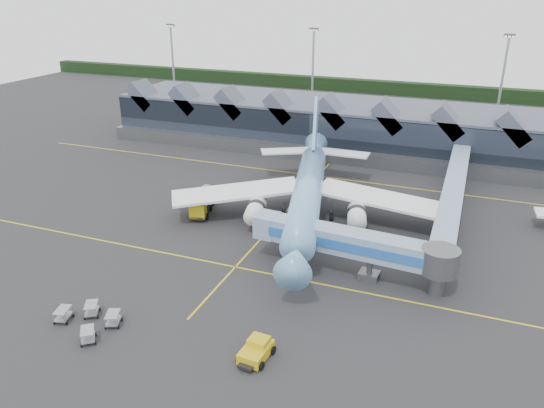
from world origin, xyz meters
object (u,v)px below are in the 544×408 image
at_px(pushback_tug, 256,350).
at_px(main_airliner, 308,190).
at_px(fuel_truck, 203,201).
at_px(jet_bridge, 363,246).

bearing_deg(pushback_tug, main_airliner, 103.75).
distance_m(fuel_truck, pushback_tug, 36.07).
bearing_deg(main_airliner, pushback_tug, -94.55).
height_order(fuel_truck, pushback_tug, fuel_truck).
height_order(jet_bridge, fuel_truck, jet_bridge).
bearing_deg(pushback_tug, jet_bridge, 76.53).
xyz_separation_m(jet_bridge, fuel_truck, (-27.24, 10.67, -2.39)).
height_order(jet_bridge, pushback_tug, jet_bridge).
bearing_deg(fuel_truck, pushback_tug, -70.79).
relative_size(main_airliner, pushback_tug, 10.89).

